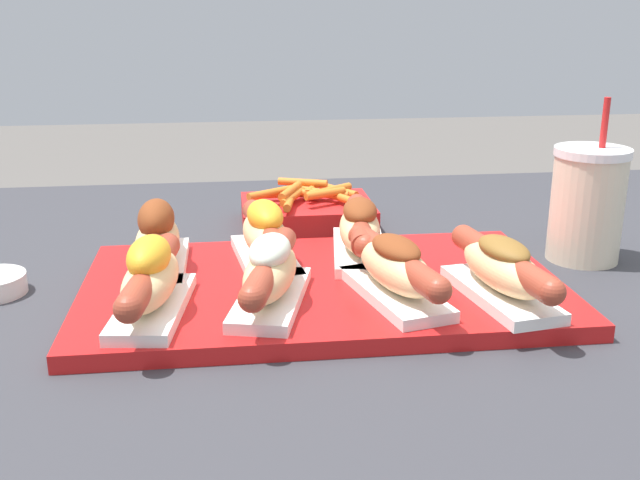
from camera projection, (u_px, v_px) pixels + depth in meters
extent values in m
cube|color=red|center=(322.00, 288.00, 0.82)|extent=(0.52, 0.31, 0.02)
cube|color=white|center=(153.00, 307.00, 0.73)|extent=(0.08, 0.16, 0.01)
ellipsoid|color=#E5C184|center=(151.00, 280.00, 0.72)|extent=(0.06, 0.14, 0.04)
cylinder|color=#9E3D28|center=(150.00, 273.00, 0.72)|extent=(0.05, 0.18, 0.03)
sphere|color=#9E3D28|center=(128.00, 309.00, 0.64)|extent=(0.03, 0.03, 0.03)
sphere|color=#9E3D28|center=(168.00, 245.00, 0.80)|extent=(0.03, 0.03, 0.03)
ellipsoid|color=gold|center=(149.00, 256.00, 0.71)|extent=(0.05, 0.08, 0.04)
cube|color=white|center=(271.00, 298.00, 0.75)|extent=(0.10, 0.17, 0.01)
ellipsoid|color=#E5C184|center=(270.00, 272.00, 0.74)|extent=(0.08, 0.15, 0.04)
cylinder|color=#9E3D28|center=(270.00, 265.00, 0.74)|extent=(0.07, 0.18, 0.03)
sphere|color=#9E3D28|center=(252.00, 299.00, 0.66)|extent=(0.03, 0.03, 0.03)
sphere|color=#9E3D28|center=(285.00, 239.00, 0.82)|extent=(0.03, 0.03, 0.03)
ellipsoid|color=silver|center=(270.00, 251.00, 0.74)|extent=(0.06, 0.08, 0.03)
cube|color=white|center=(395.00, 293.00, 0.77)|extent=(0.10, 0.17, 0.01)
ellipsoid|color=#E5C184|center=(395.00, 267.00, 0.76)|extent=(0.08, 0.15, 0.04)
cylinder|color=#9E3D28|center=(396.00, 260.00, 0.75)|extent=(0.07, 0.18, 0.03)
sphere|color=#9E3D28|center=(438.00, 290.00, 0.68)|extent=(0.03, 0.03, 0.03)
sphere|color=#9E3D28|center=(361.00, 236.00, 0.83)|extent=(0.03, 0.03, 0.03)
ellipsoid|color=brown|center=(396.00, 248.00, 0.75)|extent=(0.06, 0.08, 0.02)
cube|color=white|center=(500.00, 294.00, 0.76)|extent=(0.08, 0.16, 0.01)
ellipsoid|color=#E5C184|center=(502.00, 268.00, 0.75)|extent=(0.07, 0.14, 0.04)
cylinder|color=#9E3D28|center=(503.00, 261.00, 0.75)|extent=(0.05, 0.18, 0.03)
sphere|color=#9E3D28|center=(552.00, 292.00, 0.67)|extent=(0.03, 0.03, 0.03)
sphere|color=#9E3D28|center=(463.00, 236.00, 0.83)|extent=(0.03, 0.03, 0.03)
ellipsoid|color=brown|center=(504.00, 249.00, 0.75)|extent=(0.05, 0.08, 0.02)
cube|color=white|center=(159.00, 264.00, 0.85)|extent=(0.06, 0.16, 0.01)
ellipsoid|color=#E5C184|center=(158.00, 241.00, 0.84)|extent=(0.05, 0.14, 0.04)
cylinder|color=#9E3D28|center=(157.00, 235.00, 0.84)|extent=(0.03, 0.17, 0.03)
sphere|color=#9E3D28|center=(150.00, 260.00, 0.75)|extent=(0.03, 0.03, 0.03)
sphere|color=#9E3D28|center=(163.00, 214.00, 0.92)|extent=(0.03, 0.03, 0.03)
ellipsoid|color=brown|center=(156.00, 219.00, 0.83)|extent=(0.04, 0.08, 0.04)
cube|color=white|center=(266.00, 258.00, 0.87)|extent=(0.08, 0.16, 0.01)
ellipsoid|color=#E5C184|center=(265.00, 235.00, 0.86)|extent=(0.06, 0.14, 0.04)
cylinder|color=#9E3D28|center=(265.00, 229.00, 0.86)|extent=(0.05, 0.18, 0.03)
sphere|color=#9E3D28|center=(280.00, 253.00, 0.78)|extent=(0.03, 0.03, 0.03)
sphere|color=#9E3D28|center=(253.00, 210.00, 0.94)|extent=(0.03, 0.03, 0.03)
ellipsoid|color=gold|center=(265.00, 216.00, 0.85)|extent=(0.05, 0.08, 0.03)
cube|color=white|center=(359.00, 251.00, 0.89)|extent=(0.08, 0.16, 0.01)
ellipsoid|color=#E5C184|center=(360.00, 229.00, 0.88)|extent=(0.07, 0.14, 0.04)
cylinder|color=#9E3D28|center=(360.00, 223.00, 0.88)|extent=(0.05, 0.18, 0.03)
sphere|color=#9E3D28|center=(363.00, 246.00, 0.80)|extent=(0.03, 0.03, 0.03)
sphere|color=#9E3D28|center=(357.00, 204.00, 0.96)|extent=(0.03, 0.03, 0.03)
ellipsoid|color=brown|center=(360.00, 211.00, 0.88)|extent=(0.05, 0.08, 0.03)
cylinder|color=beige|center=(588.00, 209.00, 0.91)|extent=(0.09, 0.09, 0.13)
cylinder|color=white|center=(594.00, 153.00, 0.89)|extent=(0.09, 0.09, 0.01)
cylinder|color=red|center=(606.00, 123.00, 0.88)|extent=(0.01, 0.01, 0.06)
cube|color=red|center=(307.00, 214.00, 1.07)|extent=(0.18, 0.14, 0.03)
cylinder|color=orange|center=(315.00, 192.00, 1.08)|extent=(0.06, 0.06, 0.01)
cylinder|color=orange|center=(313.00, 188.00, 1.10)|extent=(0.03, 0.06, 0.01)
cylinder|color=orange|center=(289.00, 203.00, 1.02)|extent=(0.02, 0.06, 0.01)
cylinder|color=orange|center=(346.00, 199.00, 1.04)|extent=(0.04, 0.06, 0.01)
cylinder|color=orange|center=(338.00, 190.00, 1.11)|extent=(0.05, 0.07, 0.01)
cylinder|color=orange|center=(293.00, 197.00, 1.05)|extent=(0.04, 0.08, 0.01)
cylinder|color=orange|center=(273.00, 192.00, 1.04)|extent=(0.08, 0.05, 0.01)
cylinder|color=orange|center=(290.00, 191.00, 1.05)|extent=(0.04, 0.07, 0.01)
cylinder|color=orange|center=(284.00, 194.00, 1.07)|extent=(0.06, 0.01, 0.01)
cylinder|color=orange|center=(303.00, 182.00, 1.10)|extent=(0.07, 0.04, 0.01)
cylinder|color=orange|center=(330.00, 191.00, 1.08)|extent=(0.08, 0.06, 0.01)
cylinder|color=orange|center=(325.00, 194.00, 1.04)|extent=(0.06, 0.04, 0.01)
cylinder|color=orange|center=(319.00, 194.00, 1.07)|extent=(0.08, 0.04, 0.01)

